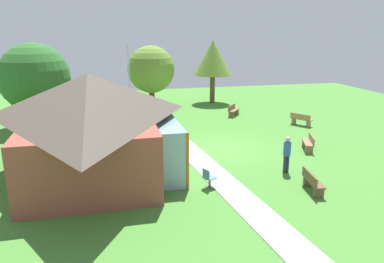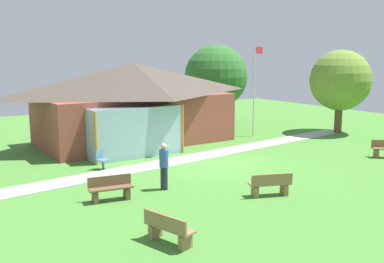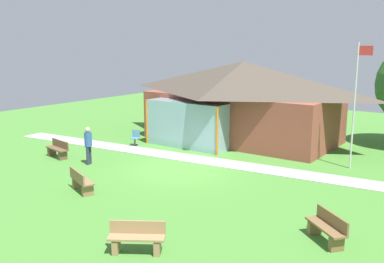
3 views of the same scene
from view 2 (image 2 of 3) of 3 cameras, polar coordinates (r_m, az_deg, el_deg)
name	(u,v)px [view 2 (image 2 of 3)]	position (r m, az deg, el deg)	size (l,w,h in m)	color
ground_plane	(219,165)	(20.15, 3.53, -4.29)	(44.00, 44.00, 0.00)	#478433
pavilion	(134,102)	(24.94, -7.47, 3.84)	(11.24, 7.09, 4.48)	brown
footpath	(197,157)	(21.55, 0.66, -3.29)	(23.83, 1.30, 0.03)	#ADADA8
flagpole	(255,86)	(26.92, 8.07, 5.81)	(0.64, 0.08, 5.52)	silver
bench_front_left	(168,229)	(11.94, -3.05, -12.50)	(0.83, 1.56, 0.84)	olive
bench_mid_left	(111,189)	(15.50, -10.45, -7.30)	(1.55, 0.69, 0.84)	brown
bench_front_center	(270,185)	(15.91, 10.07, -6.83)	(1.56, 0.95, 0.84)	olive
patio_chair_west	(102,160)	(19.58, -11.54, -3.65)	(0.57, 0.57, 0.86)	teal
visitor_strolling_lawn	(164,163)	(16.31, -3.65, -4.02)	(0.34, 0.34, 1.74)	#2D3347
tree_behind_pavilion_right	(216,77)	(32.68, 3.11, 7.10)	(4.61, 4.61, 5.64)	brown
tree_east_hedge	(340,81)	(29.29, 18.59, 6.25)	(3.78, 3.78, 5.23)	brown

